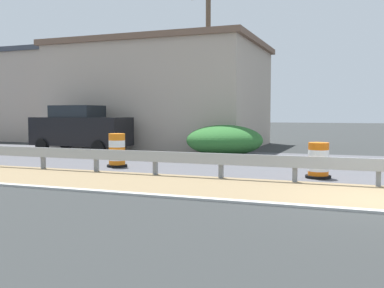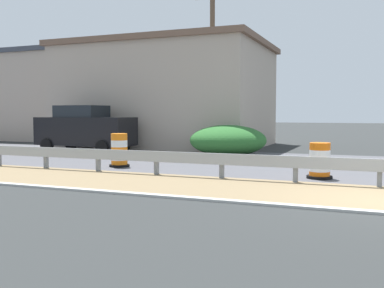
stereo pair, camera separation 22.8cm
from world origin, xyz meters
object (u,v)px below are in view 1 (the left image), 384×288
Objects in this scene: traffic_barrel_close at (117,152)px; traffic_barrel_nearest at (318,162)px; car_trailing_near_lane at (80,129)px; utility_pole_near at (208,66)px.

traffic_barrel_nearest is at bearing -92.44° from traffic_barrel_close.
traffic_barrel_nearest is 12.42m from car_trailing_near_lane.
traffic_barrel_close is at bearing 87.56° from traffic_barrel_nearest.
traffic_barrel_close reaches higher than traffic_barrel_nearest.
traffic_barrel_nearest is 6.71m from traffic_barrel_close.
traffic_barrel_nearest is 0.88× the size of traffic_barrel_close.
car_trailing_near_lane is at bearing 66.74° from traffic_barrel_nearest.
car_trailing_near_lane is at bearing 45.49° from traffic_barrel_close.
traffic_barrel_nearest is at bearing -21.79° from car_trailing_near_lane.
traffic_barrel_nearest is 10.42m from utility_pole_near.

